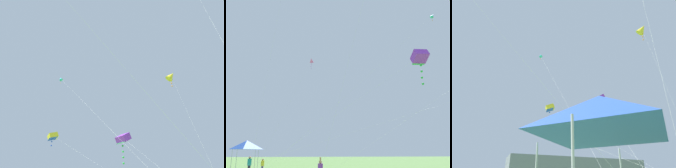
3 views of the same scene
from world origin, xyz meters
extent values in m
cylinder|color=silver|center=(4.85, 11.75, 9.52)|extent=(1.11, 4.60, 19.05)
cone|color=yellow|center=(5.40, 14.05, 19.05)|extent=(1.48, 1.46, 1.72)
sphere|color=orange|center=(5.42, 14.04, 18.40)|extent=(0.16, 0.16, 0.16)
sphere|color=orange|center=(5.36, 14.12, 17.96)|extent=(0.16, 0.16, 0.16)
sphere|color=orange|center=(5.36, 14.12, 17.51)|extent=(0.16, 0.16, 0.16)
cylinder|color=silver|center=(-10.90, 6.73, 8.65)|extent=(11.60, 6.35, 17.29)
cube|color=purple|center=(1.85, 19.67, 11.43)|extent=(1.49, 1.49, 1.40)
cube|color=green|center=(1.85, 19.67, 11.01)|extent=(1.03, 1.37, 0.72)
sphere|color=green|center=(1.79, 19.73, 10.50)|extent=(0.23, 0.23, 0.23)
sphere|color=green|center=(1.83, 19.73, 9.85)|extent=(0.23, 0.23, 0.23)
sphere|color=green|center=(1.82, 19.71, 9.21)|extent=(0.23, 0.23, 0.23)
sphere|color=green|center=(1.86, 19.73, 8.57)|extent=(0.23, 0.23, 0.23)
cube|color=yellow|center=(-0.10, 34.64, 15.35)|extent=(1.83, 1.54, 1.45)
cube|color=blue|center=(-0.10, 34.64, 14.94)|extent=(1.51, 1.29, 0.72)
sphere|color=blue|center=(-0.16, 34.62, 14.42)|extent=(0.23, 0.23, 0.23)
sphere|color=blue|center=(-0.11, 34.68, 13.77)|extent=(0.23, 0.23, 0.23)
cylinder|color=silver|center=(-3.14, 4.84, 14.70)|extent=(2.61, 3.14, 29.40)
cylinder|color=silver|center=(-5.03, 15.00, 10.13)|extent=(1.23, 21.12, 20.27)
cone|color=#2DBCD1|center=(-4.42, 25.56, 20.26)|extent=(0.70, 0.79, 0.79)
sphere|color=orange|center=(-4.36, 25.53, 19.95)|extent=(0.08, 0.08, 0.08)
sphere|color=orange|center=(-4.41, 25.54, 19.73)|extent=(0.08, 0.08, 0.08)
sphere|color=orange|center=(-4.41, 25.49, 19.51)|extent=(0.08, 0.08, 0.08)
camera|label=1|loc=(-15.39, 1.48, 2.54)|focal=35.00mm
camera|label=2|loc=(23.50, 7.65, 2.11)|focal=40.00mm
camera|label=3|loc=(-10.54, -2.37, 1.32)|focal=35.00mm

